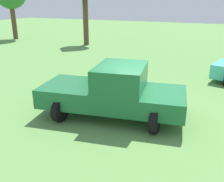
{
  "coord_description": "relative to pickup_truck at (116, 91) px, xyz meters",
  "views": [
    {
      "loc": [
        -7.49,
        -2.28,
        3.77
      ],
      "look_at": [
        -0.28,
        0.94,
        0.9
      ],
      "focal_mm": 40.08,
      "sensor_mm": 36.0,
      "label": 1
    }
  ],
  "objects": [
    {
      "name": "ground_plane",
      "position": [
        0.26,
        -0.82,
        -0.93
      ],
      "size": [
        80.0,
        80.0,
        0.0
      ],
      "primitive_type": "plane",
      "color": "#5B8C47"
    },
    {
      "name": "pickup_truck",
      "position": [
        0.0,
        0.0,
        0.0
      ],
      "size": [
        2.91,
        5.07,
        1.8
      ],
      "rotation": [
        0.0,
        0.0,
        1.74
      ],
      "color": "black",
      "rests_on": "ground_plane"
    }
  ]
}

